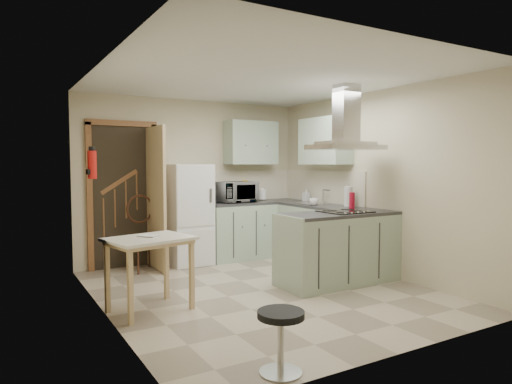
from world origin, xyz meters
TOP-DOWN VIEW (x-y plane):
  - floor at (0.00, 0.00)m, footprint 4.20×4.20m
  - ceiling at (0.00, 0.00)m, footprint 4.20×4.20m
  - back_wall at (0.00, 2.10)m, footprint 3.60×0.00m
  - left_wall at (-1.80, 0.00)m, footprint 0.00×4.20m
  - right_wall at (1.80, 0.00)m, footprint 0.00×4.20m
  - doorway at (-1.10, 2.07)m, footprint 1.10×0.12m
  - fridge at (-0.20, 1.80)m, footprint 0.60×0.60m
  - counter_back at (0.66, 1.80)m, footprint 1.08×0.60m
  - counter_right at (1.50, 1.12)m, footprint 0.60×1.95m
  - splashback at (0.96, 2.09)m, footprint 1.68×0.02m
  - wall_cabinet_back at (0.95, 1.93)m, footprint 0.85×0.35m
  - wall_cabinet_right at (1.62, 0.85)m, footprint 0.35×0.90m
  - peninsula at (1.02, -0.18)m, footprint 1.55×0.65m
  - hob at (1.12, -0.18)m, footprint 0.58×0.50m
  - extractor_hood at (1.12, -0.18)m, footprint 0.90×0.55m
  - sink at (1.50, 0.95)m, footprint 0.45×0.40m
  - fire_extinguisher at (-1.74, 0.90)m, footprint 0.10×0.10m
  - drop_leaf_table at (-1.37, -0.04)m, footprint 0.93×0.77m
  - bentwood_chair at (-0.91, 1.73)m, footprint 0.50×0.50m
  - stool at (-0.99, -1.89)m, footprint 0.42×0.42m
  - microwave at (0.60, 1.78)m, footprint 0.60×0.42m
  - kettle at (1.15, 1.90)m, footprint 0.17×0.17m
  - cereal_box at (0.85, 1.96)m, footprint 0.17×0.24m
  - soap_bottle at (1.67, 1.38)m, footprint 0.11×0.11m
  - paper_towel at (1.63, 0.32)m, footprint 0.14×0.14m
  - cup at (1.32, 0.72)m, footprint 0.15×0.15m
  - red_bottle at (1.51, 0.12)m, footprint 0.10×0.10m
  - book at (-1.42, -0.03)m, footprint 0.24×0.24m

SIDE VIEW (x-z plane):
  - floor at x=0.00m, z-range 0.00..0.00m
  - stool at x=-0.99m, z-range 0.00..0.46m
  - drop_leaf_table at x=-1.37m, z-range 0.00..0.76m
  - counter_back at x=0.66m, z-range 0.00..0.90m
  - counter_right at x=1.50m, z-range 0.00..0.90m
  - peninsula at x=1.02m, z-range 0.00..0.90m
  - bentwood_chair at x=-0.91m, z-range 0.00..0.97m
  - fridge at x=-0.20m, z-range 0.00..1.50m
  - book at x=-1.42m, z-range 0.76..0.85m
  - sink at x=1.50m, z-range 0.90..0.91m
  - hob at x=1.12m, z-range 0.90..0.91m
  - cup at x=1.32m, z-range 0.90..1.01m
  - kettle at x=1.15m, z-range 0.90..1.10m
  - soap_bottle at x=1.67m, z-range 0.90..1.11m
  - red_bottle at x=1.51m, z-range 0.90..1.12m
  - paper_towel at x=1.63m, z-range 0.90..1.20m
  - doorway at x=-1.10m, z-range 0.00..2.10m
  - microwave at x=0.60m, z-range 0.90..1.22m
  - cereal_box at x=0.85m, z-range 0.90..1.23m
  - splashback at x=0.96m, z-range 0.90..1.40m
  - back_wall at x=0.00m, z-range -0.55..3.05m
  - left_wall at x=-1.80m, z-range -0.85..3.35m
  - right_wall at x=1.80m, z-range -0.85..3.35m
  - fire_extinguisher at x=-1.74m, z-range 1.34..1.66m
  - extractor_hood at x=1.12m, z-range 1.67..1.77m
  - wall_cabinet_back at x=0.95m, z-range 1.50..2.20m
  - wall_cabinet_right at x=1.62m, z-range 1.50..2.20m
  - ceiling at x=0.00m, z-range 2.50..2.50m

